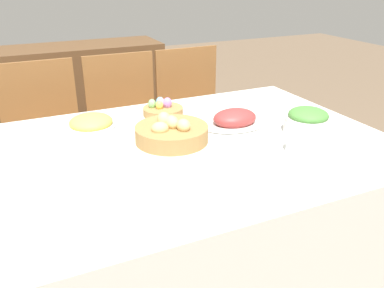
{
  "coord_description": "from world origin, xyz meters",
  "views": [
    {
      "loc": [
        -0.59,
        -1.32,
        1.4
      ],
      "look_at": [
        -0.01,
        -0.08,
        0.8
      ],
      "focal_mm": 38.0,
      "sensor_mm": 36.0,
      "label": 1
    }
  ],
  "objects_px": {
    "dinner_plate": "(267,183)",
    "butter_dish": "(163,176)",
    "spoon": "(314,172)",
    "drinking_cup": "(297,142)",
    "sideboard": "(69,102)",
    "fork": "(222,194)",
    "egg_basket": "(163,109)",
    "bread_basket": "(171,132)",
    "ham_platter": "(235,119)",
    "pineapple_bowl": "(92,127)",
    "chair_far_left": "(46,141)",
    "chair_far_center": "(128,128)",
    "green_salad_bowl": "(308,121)",
    "knife": "(307,173)",
    "chair_far_right": "(195,117)"
  },
  "relations": [
    {
      "from": "sideboard",
      "to": "spoon",
      "type": "height_order",
      "value": "sideboard"
    },
    {
      "from": "egg_basket",
      "to": "knife",
      "type": "distance_m",
      "value": 0.79
    },
    {
      "from": "egg_basket",
      "to": "ham_platter",
      "type": "relative_size",
      "value": 0.61
    },
    {
      "from": "chair_far_left",
      "to": "fork",
      "type": "bearing_deg",
      "value": -73.56
    },
    {
      "from": "dinner_plate",
      "to": "spoon",
      "type": "bearing_deg",
      "value": 0.0
    },
    {
      "from": "egg_basket",
      "to": "dinner_plate",
      "type": "xyz_separation_m",
      "value": [
        0.06,
        -0.76,
        -0.02
      ]
    },
    {
      "from": "sideboard",
      "to": "butter_dish",
      "type": "height_order",
      "value": "sideboard"
    },
    {
      "from": "bread_basket",
      "to": "drinking_cup",
      "type": "bearing_deg",
      "value": -36.63
    },
    {
      "from": "chair_far_left",
      "to": "egg_basket",
      "type": "xyz_separation_m",
      "value": [
        0.49,
        -0.54,
        0.28
      ]
    },
    {
      "from": "egg_basket",
      "to": "fork",
      "type": "distance_m",
      "value": 0.76
    },
    {
      "from": "chair_far_left",
      "to": "butter_dish",
      "type": "height_order",
      "value": "chair_far_left"
    },
    {
      "from": "dinner_plate",
      "to": "fork",
      "type": "relative_size",
      "value": 1.54
    },
    {
      "from": "chair_far_right",
      "to": "fork",
      "type": "height_order",
      "value": "chair_far_right"
    },
    {
      "from": "egg_basket",
      "to": "dinner_plate",
      "type": "relative_size",
      "value": 0.68
    },
    {
      "from": "dinner_plate",
      "to": "butter_dish",
      "type": "xyz_separation_m",
      "value": [
        -0.29,
        0.16,
        0.01
      ]
    },
    {
      "from": "ham_platter",
      "to": "butter_dish",
      "type": "relative_size",
      "value": 2.41
    },
    {
      "from": "chair_far_center",
      "to": "pineapple_bowl",
      "type": "height_order",
      "value": "chair_far_center"
    },
    {
      "from": "bread_basket",
      "to": "ham_platter",
      "type": "xyz_separation_m",
      "value": [
        0.32,
        0.05,
        -0.01
      ]
    },
    {
      "from": "spoon",
      "to": "green_salad_bowl",
      "type": "bearing_deg",
      "value": 56.84
    },
    {
      "from": "fork",
      "to": "drinking_cup",
      "type": "xyz_separation_m",
      "value": [
        0.4,
        0.16,
        0.04
      ]
    },
    {
      "from": "chair_far_center",
      "to": "ham_platter",
      "type": "height_order",
      "value": "chair_far_center"
    },
    {
      "from": "dinner_plate",
      "to": "drinking_cup",
      "type": "xyz_separation_m",
      "value": [
        0.24,
        0.16,
        0.04
      ]
    },
    {
      "from": "chair_far_center",
      "to": "drinking_cup",
      "type": "xyz_separation_m",
      "value": [
        0.33,
        -1.13,
        0.29
      ]
    },
    {
      "from": "sideboard",
      "to": "ham_platter",
      "type": "height_order",
      "value": "sideboard"
    },
    {
      "from": "fork",
      "to": "green_salad_bowl",
      "type": "bearing_deg",
      "value": 25.95
    },
    {
      "from": "bread_basket",
      "to": "fork",
      "type": "distance_m",
      "value": 0.45
    },
    {
      "from": "dinner_plate",
      "to": "fork",
      "type": "bearing_deg",
      "value": 180.0
    },
    {
      "from": "dinner_plate",
      "to": "spoon",
      "type": "distance_m",
      "value": 0.19
    },
    {
      "from": "chair_far_left",
      "to": "spoon",
      "type": "bearing_deg",
      "value": -60.46
    },
    {
      "from": "fork",
      "to": "spoon",
      "type": "xyz_separation_m",
      "value": [
        0.35,
        0.0,
        0.0
      ]
    },
    {
      "from": "drinking_cup",
      "to": "butter_dish",
      "type": "distance_m",
      "value": 0.53
    },
    {
      "from": "dinner_plate",
      "to": "egg_basket",
      "type": "bearing_deg",
      "value": 94.78
    },
    {
      "from": "egg_basket",
      "to": "ham_platter",
      "type": "height_order",
      "value": "egg_basket"
    },
    {
      "from": "spoon",
      "to": "drinking_cup",
      "type": "height_order",
      "value": "drinking_cup"
    },
    {
      "from": "chair_far_left",
      "to": "chair_far_center",
      "type": "xyz_separation_m",
      "value": [
        0.47,
        -0.0,
        0.0
      ]
    },
    {
      "from": "knife",
      "to": "spoon",
      "type": "height_order",
      "value": "same"
    },
    {
      "from": "sideboard",
      "to": "spoon",
      "type": "xyz_separation_m",
      "value": [
        0.49,
        -2.19,
        0.33
      ]
    },
    {
      "from": "dinner_plate",
      "to": "butter_dish",
      "type": "bearing_deg",
      "value": 151.15
    },
    {
      "from": "sideboard",
      "to": "egg_basket",
      "type": "height_order",
      "value": "sideboard"
    },
    {
      "from": "egg_basket",
      "to": "knife",
      "type": "xyz_separation_m",
      "value": [
        0.23,
        -0.76,
        -0.02
      ]
    },
    {
      "from": "chair_far_center",
      "to": "ham_platter",
      "type": "distance_m",
      "value": 0.88
    },
    {
      "from": "chair_far_center",
      "to": "bread_basket",
      "type": "relative_size",
      "value": 3.21
    },
    {
      "from": "sideboard",
      "to": "bread_basket",
      "type": "xyz_separation_m",
      "value": [
        0.15,
        -1.75,
        0.37
      ]
    },
    {
      "from": "pineapple_bowl",
      "to": "butter_dish",
      "type": "xyz_separation_m",
      "value": [
        0.13,
        -0.46,
        -0.03
      ]
    },
    {
      "from": "ham_platter",
      "to": "green_salad_bowl",
      "type": "xyz_separation_m",
      "value": [
        0.23,
        -0.2,
        0.02
      ]
    },
    {
      "from": "knife",
      "to": "chair_far_left",
      "type": "bearing_deg",
      "value": 117.12
    },
    {
      "from": "chair_far_center",
      "to": "pineapple_bowl",
      "type": "distance_m",
      "value": 0.81
    },
    {
      "from": "chair_far_left",
      "to": "drinking_cup",
      "type": "relative_size",
      "value": 11.53
    },
    {
      "from": "ham_platter",
      "to": "butter_dish",
      "type": "distance_m",
      "value": 0.57
    },
    {
      "from": "sideboard",
      "to": "bread_basket",
      "type": "bearing_deg",
      "value": -85.05
    }
  ]
}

